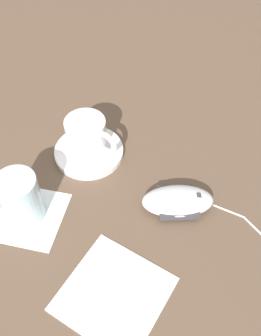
{
  "coord_description": "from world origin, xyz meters",
  "views": [
    {
      "loc": [
        -0.2,
        0.29,
        0.52
      ],
      "look_at": [
        -0.05,
        -0.08,
        0.03
      ],
      "focal_mm": 40.0,
      "sensor_mm": 36.0,
      "label": 1
    }
  ],
  "objects_px": {
    "saucer": "(89,152)",
    "coffee_cup": "(87,135)",
    "computer_mouse": "(178,201)",
    "drinking_glass": "(20,198)"
  },
  "relations": [
    {
      "from": "saucer",
      "to": "coffee_cup",
      "type": "height_order",
      "value": "coffee_cup"
    },
    {
      "from": "computer_mouse",
      "to": "coffee_cup",
      "type": "bearing_deg",
      "value": -16.07
    },
    {
      "from": "computer_mouse",
      "to": "drinking_glass",
      "type": "xyz_separation_m",
      "value": [
        0.22,
        0.11,
        0.03
      ]
    },
    {
      "from": "coffee_cup",
      "to": "computer_mouse",
      "type": "height_order",
      "value": "coffee_cup"
    },
    {
      "from": "coffee_cup",
      "to": "computer_mouse",
      "type": "bearing_deg",
      "value": 163.93
    },
    {
      "from": "saucer",
      "to": "computer_mouse",
      "type": "bearing_deg",
      "value": 165.11
    },
    {
      "from": "drinking_glass",
      "to": "computer_mouse",
      "type": "bearing_deg",
      "value": -154.56
    },
    {
      "from": "coffee_cup",
      "to": "drinking_glass",
      "type": "distance_m",
      "value": 0.17
    },
    {
      "from": "coffee_cup",
      "to": "saucer",
      "type": "bearing_deg",
      "value": 111.45
    },
    {
      "from": "saucer",
      "to": "drinking_glass",
      "type": "xyz_separation_m",
      "value": [
        0.04,
        0.16,
        0.04
      ]
    }
  ]
}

